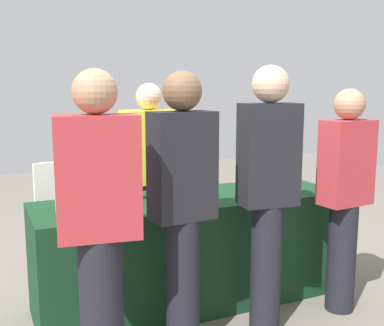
{
  "coord_description": "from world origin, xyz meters",
  "views": [
    {
      "loc": [
        -1.36,
        -2.97,
        1.56
      ],
      "look_at": [
        0.0,
        0.0,
        1.03
      ],
      "focal_mm": 43.85,
      "sensor_mm": 36.0,
      "label": 1
    }
  ],
  "objects_px": {
    "ice_bucket": "(70,196)",
    "guest_0": "(99,222)",
    "wine_bottle_6": "(257,173)",
    "menu_board": "(66,217)",
    "wine_glass_2": "(205,188)",
    "server_pouring": "(150,175)",
    "guest_2": "(268,188)",
    "wine_bottle_0": "(78,188)",
    "wine_bottle_5": "(241,175)",
    "wine_bottle_7": "(269,173)",
    "wine_bottle_3": "(152,182)",
    "guest_1": "(183,203)",
    "wine_glass_5": "(280,177)",
    "wine_glass_1": "(174,187)",
    "wine_bottle_2": "(135,184)",
    "wine_bottle_1": "(96,185)",
    "wine_glass_4": "(249,182)",
    "wine_glass_3": "(211,186)",
    "wine_bottle_4": "(188,179)",
    "wine_glass_0": "(163,189)",
    "guest_3": "(345,193)"
  },
  "relations": [
    {
      "from": "wine_bottle_1",
      "to": "server_pouring",
      "type": "bearing_deg",
      "value": 40.93
    },
    {
      "from": "wine_bottle_7",
      "to": "wine_bottle_3",
      "type": "bearing_deg",
      "value": 177.1
    },
    {
      "from": "wine_bottle_3",
      "to": "wine_glass_2",
      "type": "bearing_deg",
      "value": -46.58
    },
    {
      "from": "wine_bottle_7",
      "to": "guest_1",
      "type": "distance_m",
      "value": 1.23
    },
    {
      "from": "guest_2",
      "to": "wine_bottle_2",
      "type": "bearing_deg",
      "value": 141.81
    },
    {
      "from": "wine_glass_2",
      "to": "server_pouring",
      "type": "relative_size",
      "value": 0.09
    },
    {
      "from": "wine_bottle_3",
      "to": "wine_glass_0",
      "type": "height_order",
      "value": "wine_bottle_3"
    },
    {
      "from": "wine_bottle_0",
      "to": "wine_glass_2",
      "type": "relative_size",
      "value": 2.19
    },
    {
      "from": "wine_glass_2",
      "to": "server_pouring",
      "type": "xyz_separation_m",
      "value": [
        -0.12,
        0.77,
        -0.03
      ]
    },
    {
      "from": "wine_glass_1",
      "to": "wine_glass_4",
      "type": "xyz_separation_m",
      "value": [
        0.58,
        -0.03,
        -0.01
      ]
    },
    {
      "from": "wine_bottle_5",
      "to": "guest_2",
      "type": "xyz_separation_m",
      "value": [
        -0.19,
        -0.65,
        0.04
      ]
    },
    {
      "from": "wine_bottle_5",
      "to": "wine_glass_5",
      "type": "height_order",
      "value": "wine_bottle_5"
    },
    {
      "from": "wine_glass_5",
      "to": "ice_bucket",
      "type": "bearing_deg",
      "value": 178.69
    },
    {
      "from": "wine_bottle_7",
      "to": "guest_0",
      "type": "distance_m",
      "value": 1.74
    },
    {
      "from": "wine_glass_2",
      "to": "wine_glass_5",
      "type": "distance_m",
      "value": 0.69
    },
    {
      "from": "server_pouring",
      "to": "wine_bottle_4",
      "type": "bearing_deg",
      "value": 96.67
    },
    {
      "from": "guest_1",
      "to": "menu_board",
      "type": "height_order",
      "value": "guest_1"
    },
    {
      "from": "wine_bottle_4",
      "to": "wine_glass_5",
      "type": "relative_size",
      "value": 2.22
    },
    {
      "from": "guest_2",
      "to": "menu_board",
      "type": "xyz_separation_m",
      "value": [
        -0.99,
        1.54,
        -0.46
      ]
    },
    {
      "from": "ice_bucket",
      "to": "guest_0",
      "type": "bearing_deg",
      "value": -88.15
    },
    {
      "from": "wine_bottle_7",
      "to": "wine_glass_1",
      "type": "distance_m",
      "value": 0.87
    },
    {
      "from": "guest_1",
      "to": "guest_3",
      "type": "distance_m",
      "value": 1.22
    },
    {
      "from": "wine_bottle_7",
      "to": "wine_glass_3",
      "type": "bearing_deg",
      "value": -163.81
    },
    {
      "from": "wine_glass_4",
      "to": "menu_board",
      "type": "relative_size",
      "value": 0.14
    },
    {
      "from": "wine_bottle_6",
      "to": "wine_glass_0",
      "type": "relative_size",
      "value": 2.09
    },
    {
      "from": "wine_bottle_1",
      "to": "wine_glass_2",
      "type": "bearing_deg",
      "value": -22.92
    },
    {
      "from": "wine_glass_2",
      "to": "guest_2",
      "type": "relative_size",
      "value": 0.08
    },
    {
      "from": "wine_bottle_1",
      "to": "wine_glass_1",
      "type": "height_order",
      "value": "wine_bottle_1"
    },
    {
      "from": "wine_glass_2",
      "to": "server_pouring",
      "type": "bearing_deg",
      "value": 98.99
    },
    {
      "from": "wine_glass_3",
      "to": "wine_glass_5",
      "type": "distance_m",
      "value": 0.61
    },
    {
      "from": "wine_glass_5",
      "to": "wine_bottle_3",
      "type": "bearing_deg",
      "value": 168.47
    },
    {
      "from": "menu_board",
      "to": "wine_glass_2",
      "type": "bearing_deg",
      "value": -66.66
    },
    {
      "from": "wine_bottle_0",
      "to": "wine_bottle_7",
      "type": "height_order",
      "value": "wine_bottle_0"
    },
    {
      "from": "guest_0",
      "to": "wine_bottle_5",
      "type": "bearing_deg",
      "value": 39.89
    },
    {
      "from": "wine_bottle_0",
      "to": "wine_glass_1",
      "type": "xyz_separation_m",
      "value": [
        0.61,
        -0.22,
        -0.0
      ]
    },
    {
      "from": "wine_bottle_0",
      "to": "wine_bottle_4",
      "type": "xyz_separation_m",
      "value": [
        0.79,
        -0.06,
        0.01
      ]
    },
    {
      "from": "guest_0",
      "to": "guest_1",
      "type": "relative_size",
      "value": 1.0
    },
    {
      "from": "wine_glass_2",
      "to": "wine_glass_4",
      "type": "height_order",
      "value": "wine_glass_2"
    },
    {
      "from": "wine_bottle_0",
      "to": "wine_bottle_5",
      "type": "relative_size",
      "value": 0.95
    },
    {
      "from": "wine_glass_0",
      "to": "wine_glass_1",
      "type": "relative_size",
      "value": 1.05
    },
    {
      "from": "guest_0",
      "to": "guest_3",
      "type": "distance_m",
      "value": 1.74
    },
    {
      "from": "server_pouring",
      "to": "wine_bottle_0",
      "type": "bearing_deg",
      "value": 26.17
    },
    {
      "from": "wine_glass_4",
      "to": "guest_2",
      "type": "xyz_separation_m",
      "value": [
        -0.17,
        -0.5,
        0.07
      ]
    },
    {
      "from": "wine_glass_3",
      "to": "wine_glass_5",
      "type": "xyz_separation_m",
      "value": [
        0.61,
        0.03,
        0.01
      ]
    },
    {
      "from": "guest_3",
      "to": "wine_glass_5",
      "type": "bearing_deg",
      "value": 105.95
    },
    {
      "from": "wine_bottle_6",
      "to": "menu_board",
      "type": "height_order",
      "value": "wine_bottle_6"
    },
    {
      "from": "wine_bottle_4",
      "to": "menu_board",
      "type": "xyz_separation_m",
      "value": [
        -0.76,
        0.85,
        -0.42
      ]
    },
    {
      "from": "wine_bottle_5",
      "to": "server_pouring",
      "type": "xyz_separation_m",
      "value": [
        -0.54,
        0.54,
        -0.05
      ]
    },
    {
      "from": "wine_bottle_1",
      "to": "wine_glass_2",
      "type": "xyz_separation_m",
      "value": [
        0.68,
        -0.29,
        -0.02
      ]
    },
    {
      "from": "wine_bottle_1",
      "to": "ice_bucket",
      "type": "distance_m",
      "value": 0.26
    }
  ]
}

